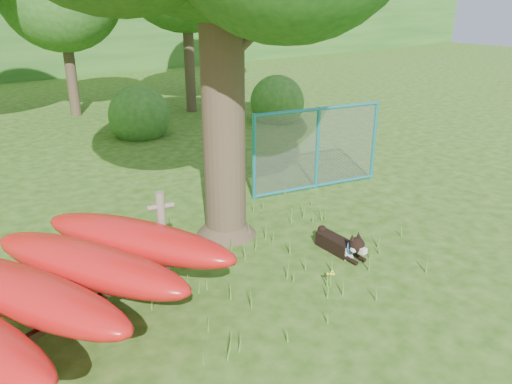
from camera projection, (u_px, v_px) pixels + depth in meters
ground at (297, 283)px, 7.18m from camera, size 80.00×80.00×0.00m
wooden_post at (163, 235)px, 7.00m from camera, size 0.38×0.17×1.37m
kayak_rack at (58, 278)px, 5.79m from camera, size 4.19×3.76×1.05m
husky_dog at (342, 245)px, 7.94m from camera, size 0.31×1.09×0.49m
fence_section at (317, 149)px, 10.47m from camera, size 2.96×0.76×2.94m
wildflower_clump at (331, 275)px, 7.04m from camera, size 0.11×0.10×0.24m
shrub_right at (277, 120)px, 16.79m from camera, size 1.80×1.80×1.80m
shrub_mid at (141, 136)px, 14.91m from camera, size 1.80×1.80×1.80m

